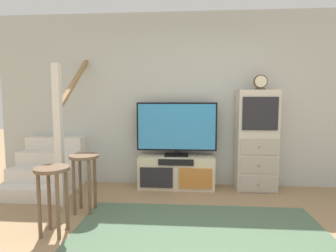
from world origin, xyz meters
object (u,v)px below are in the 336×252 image
desk_clock (260,82)px  side_cabinet (256,141)px  television (177,128)px  bar_stool_far (84,170)px  bar_stool_near (53,184)px  media_console (176,172)px

desk_clock → side_cabinet: bearing=153.5°
television → bar_stool_far: (-1.06, -0.99, -0.41)m
side_cabinet → desk_clock: bearing=-26.5°
television → bar_stool_near: bearing=-127.2°
bar_stool_far → media_console: bearing=42.4°
media_console → side_cabinet: bearing=0.5°
desk_clock → bar_stool_near: bearing=-147.7°
desk_clock → bar_stool_near: 3.03m
bar_stool_far → desk_clock: bearing=22.9°
media_console → television: 0.68m
side_cabinet → bar_stool_near: side_cabinet is taller
television → bar_stool_far: bearing=-136.9°
television → desk_clock: desk_clock is taller
bar_stool_near → television: bearing=52.8°
media_console → side_cabinet: 1.29m
television → bar_stool_near: size_ratio=1.77×
desk_clock → bar_stool_far: 2.70m
bar_stool_far → television: bearing=43.1°
side_cabinet → bar_stool_far: side_cabinet is taller
media_console → bar_stool_far: 1.46m
media_console → bar_stool_far: bar_stool_far is taller
side_cabinet → desk_clock: (0.03, -0.01, 0.86)m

